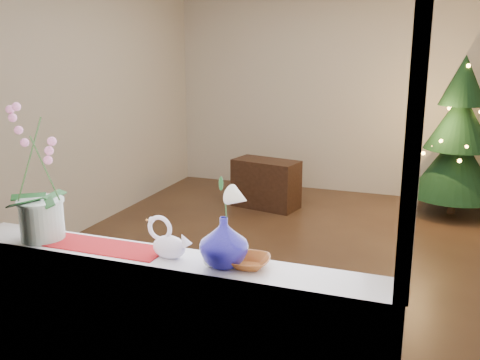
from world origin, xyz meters
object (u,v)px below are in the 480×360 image
at_px(paperweight, 210,260).
at_px(blue_vase, 224,238).
at_px(orchid_pot, 37,174).
at_px(side_table, 266,184).
at_px(xmas_tree, 459,137).
at_px(amber_dish, 249,263).
at_px(swan, 169,238).

bearing_deg(paperweight, blue_vase, 30.94).
relative_size(orchid_pot, blue_vase, 2.63).
distance_m(orchid_pot, side_table, 3.94).
distance_m(blue_vase, xmas_tree, 4.46).
bearing_deg(orchid_pot, amber_dish, 1.43).
xyz_separation_m(orchid_pot, amber_dish, (1.11, 0.03, -0.33)).
height_order(paperweight, xmas_tree, xmas_tree).
relative_size(swan, amber_dish, 1.36).
bearing_deg(paperweight, amber_dish, 18.48).
bearing_deg(xmas_tree, side_table, -166.31).
bearing_deg(side_table, amber_dish, -62.02).
relative_size(swan, paperweight, 3.63).
bearing_deg(blue_vase, paperweight, -149.06).
distance_m(blue_vase, amber_dish, 0.16).
bearing_deg(blue_vase, side_table, 104.69).
bearing_deg(swan, blue_vase, -0.06).
relative_size(swan, xmas_tree, 0.12).
xyz_separation_m(swan, blue_vase, (0.28, 0.00, 0.04)).
xyz_separation_m(blue_vase, xmas_tree, (1.10, 4.32, -0.15)).
bearing_deg(amber_dish, paperweight, -161.52).
bearing_deg(side_table, xmas_tree, 25.35).
xyz_separation_m(swan, paperweight, (0.22, -0.03, -0.06)).
bearing_deg(swan, xmas_tree, 72.02).
height_order(swan, side_table, swan).
distance_m(amber_dish, side_table, 4.00).
bearing_deg(xmas_tree, blue_vase, -104.26).
xyz_separation_m(swan, xmas_tree, (1.38, 4.33, -0.12)).
xyz_separation_m(paperweight, side_table, (-0.94, 3.85, -0.66)).
relative_size(orchid_pot, swan, 3.10).
relative_size(blue_vase, paperweight, 4.27).
bearing_deg(orchid_pot, swan, 0.32).
distance_m(paperweight, side_table, 4.02).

